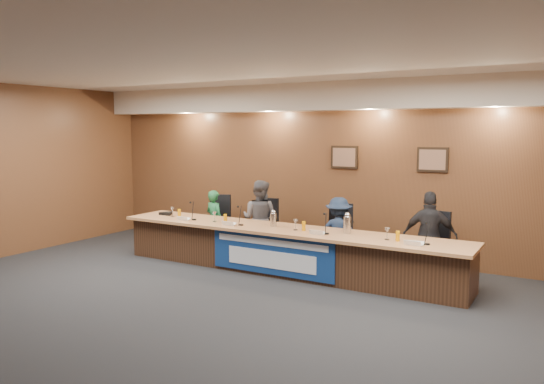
{
  "coord_description": "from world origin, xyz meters",
  "views": [
    {
      "loc": [
        4.18,
        -5.12,
        2.35
      ],
      "look_at": [
        -0.25,
        2.44,
        1.32
      ],
      "focal_mm": 35.0,
      "sensor_mm": 36.0,
      "label": 1
    }
  ],
  "objects_px": {
    "office_chair_a": "(218,226)",
    "carafe_mid": "(273,220)",
    "dais_body": "(284,251)",
    "office_chair_b": "(263,231)",
    "panelist_a": "(215,221)",
    "office_chair_c": "(341,240)",
    "panelist_d": "(430,237)",
    "office_chair_d": "(431,250)",
    "speakerphone": "(167,214)",
    "panelist_b": "(260,219)",
    "panelist_c": "(339,233)",
    "banner": "(271,255)",
    "carafe_right": "(347,225)"
  },
  "relations": [
    {
      "from": "office_chair_a",
      "to": "carafe_right",
      "type": "xyz_separation_m",
      "value": [
        3.01,
        -0.71,
        0.4
      ]
    },
    {
      "from": "dais_body",
      "to": "panelist_d",
      "type": "height_order",
      "value": "panelist_d"
    },
    {
      "from": "office_chair_c",
      "to": "panelist_c",
      "type": "bearing_deg",
      "value": -113.89
    },
    {
      "from": "banner",
      "to": "speakerphone",
      "type": "relative_size",
      "value": 6.88
    },
    {
      "from": "panelist_b",
      "to": "speakerphone",
      "type": "distance_m",
      "value": 1.79
    },
    {
      "from": "panelist_c",
      "to": "office_chair_b",
      "type": "height_order",
      "value": "panelist_c"
    },
    {
      "from": "panelist_b",
      "to": "carafe_right",
      "type": "xyz_separation_m",
      "value": [
        1.97,
        -0.61,
        0.16
      ]
    },
    {
      "from": "office_chair_a",
      "to": "carafe_mid",
      "type": "relative_size",
      "value": 2.16
    },
    {
      "from": "office_chair_c",
      "to": "speakerphone",
      "type": "relative_size",
      "value": 1.5
    },
    {
      "from": "panelist_a",
      "to": "office_chair_a",
      "type": "height_order",
      "value": "panelist_a"
    },
    {
      "from": "panelist_d",
      "to": "office_chair_c",
      "type": "xyz_separation_m",
      "value": [
        -1.52,
        0.1,
        -0.23
      ]
    },
    {
      "from": "dais_body",
      "to": "office_chair_b",
      "type": "bearing_deg",
      "value": 138.77
    },
    {
      "from": "office_chair_a",
      "to": "carafe_mid",
      "type": "height_order",
      "value": "carafe_mid"
    },
    {
      "from": "panelist_d",
      "to": "carafe_mid",
      "type": "height_order",
      "value": "panelist_d"
    },
    {
      "from": "panelist_b",
      "to": "panelist_c",
      "type": "height_order",
      "value": "panelist_b"
    },
    {
      "from": "office_chair_a",
      "to": "speakerphone",
      "type": "relative_size",
      "value": 1.5
    },
    {
      "from": "panelist_b",
      "to": "panelist_c",
      "type": "relative_size",
      "value": 1.18
    },
    {
      "from": "panelist_c",
      "to": "banner",
      "type": "bearing_deg",
      "value": 42.7
    },
    {
      "from": "carafe_right",
      "to": "panelist_d",
      "type": "bearing_deg",
      "value": 28.61
    },
    {
      "from": "office_chair_a",
      "to": "carafe_right",
      "type": "relative_size",
      "value": 1.82
    },
    {
      "from": "dais_body",
      "to": "carafe_right",
      "type": "xyz_separation_m",
      "value": [
        1.09,
        0.06,
        0.53
      ]
    },
    {
      "from": "panelist_b",
      "to": "office_chair_d",
      "type": "bearing_deg",
      "value": 176.65
    },
    {
      "from": "office_chair_c",
      "to": "panelist_b",
      "type": "bearing_deg",
      "value": 159.76
    },
    {
      "from": "carafe_right",
      "to": "office_chair_d",
      "type": "bearing_deg",
      "value": 32.4
    },
    {
      "from": "banner",
      "to": "office_chair_b",
      "type": "height_order",
      "value": "banner"
    },
    {
      "from": "panelist_a",
      "to": "speakerphone",
      "type": "xyz_separation_m",
      "value": [
        -0.63,
        -0.64,
        0.18
      ]
    },
    {
      "from": "panelist_c",
      "to": "office_chair_d",
      "type": "relative_size",
      "value": 2.55
    },
    {
      "from": "panelist_d",
      "to": "office_chair_d",
      "type": "xyz_separation_m",
      "value": [
        0.0,
        0.1,
        -0.23
      ]
    },
    {
      "from": "panelist_d",
      "to": "speakerphone",
      "type": "relative_size",
      "value": 4.41
    },
    {
      "from": "dais_body",
      "to": "carafe_right",
      "type": "bearing_deg",
      "value": 3.08
    },
    {
      "from": "dais_body",
      "to": "panelist_a",
      "type": "distance_m",
      "value": 2.04
    },
    {
      "from": "panelist_d",
      "to": "panelist_c",
      "type": "bearing_deg",
      "value": -12.67
    },
    {
      "from": "dais_body",
      "to": "office_chair_d",
      "type": "height_order",
      "value": "dais_body"
    },
    {
      "from": "panelist_a",
      "to": "office_chair_c",
      "type": "height_order",
      "value": "panelist_a"
    },
    {
      "from": "dais_body",
      "to": "carafe_mid",
      "type": "height_order",
      "value": "carafe_mid"
    },
    {
      "from": "panelist_a",
      "to": "speakerphone",
      "type": "relative_size",
      "value": 3.73
    },
    {
      "from": "carafe_mid",
      "to": "carafe_right",
      "type": "distance_m",
      "value": 1.29
    },
    {
      "from": "panelist_a",
      "to": "speakerphone",
      "type": "bearing_deg",
      "value": 60.38
    },
    {
      "from": "office_chair_a",
      "to": "office_chair_b",
      "type": "relative_size",
      "value": 1.0
    },
    {
      "from": "office_chair_a",
      "to": "office_chair_d",
      "type": "distance_m",
      "value": 4.13
    },
    {
      "from": "banner",
      "to": "panelist_d",
      "type": "xyz_separation_m",
      "value": [
        2.21,
        1.08,
        0.33
      ]
    },
    {
      "from": "banner",
      "to": "carafe_right",
      "type": "height_order",
      "value": "carafe_right"
    },
    {
      "from": "panelist_b",
      "to": "panelist_d",
      "type": "bearing_deg",
      "value": 174.8
    },
    {
      "from": "dais_body",
      "to": "panelist_b",
      "type": "xyz_separation_m",
      "value": [
        -0.88,
        0.67,
        0.37
      ]
    },
    {
      "from": "panelist_d",
      "to": "office_chair_b",
      "type": "bearing_deg",
      "value": -14.52
    },
    {
      "from": "office_chair_c",
      "to": "carafe_mid",
      "type": "bearing_deg",
      "value": -162.6
    },
    {
      "from": "office_chair_d",
      "to": "carafe_mid",
      "type": "distance_m",
      "value": 2.56
    },
    {
      "from": "panelist_a",
      "to": "panelist_c",
      "type": "xyz_separation_m",
      "value": [
        2.6,
        0.0,
        0.01
      ]
    },
    {
      "from": "office_chair_b",
      "to": "banner",
      "type": "bearing_deg",
      "value": -55.7
    },
    {
      "from": "office_chair_b",
      "to": "carafe_mid",
      "type": "distance_m",
      "value": 1.1
    }
  ]
}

